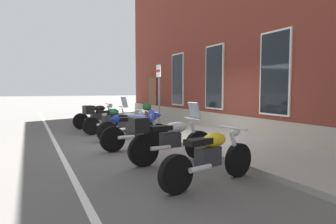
% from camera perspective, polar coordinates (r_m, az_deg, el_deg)
% --- Properties ---
extents(ground_plane, '(140.00, 140.00, 0.00)m').
position_cam_1_polar(ground_plane, '(9.46, -0.11, -5.58)').
color(ground_plane, '#565451').
extents(sidewalk, '(28.47, 2.80, 0.12)m').
position_cam_1_polar(sidewalk, '(10.11, 7.14, -4.63)').
color(sidewalk, gray).
rests_on(sidewalk, ground_plane).
extents(lane_stripe, '(28.47, 0.12, 0.01)m').
position_cam_1_polar(lane_stripe, '(8.65, -19.89, -6.76)').
color(lane_stripe, silver).
rests_on(lane_stripe, ground_plane).
extents(brick_pub_facade, '(22.47, 6.00, 8.11)m').
position_cam_1_polar(brick_pub_facade, '(13.07, 24.28, 14.61)').
color(brick_pub_facade, maroon).
rests_on(brick_pub_facade, ground_plane).
extents(motorcycle_black_naked, '(0.68, 2.05, 1.01)m').
position_cam_1_polar(motorcycle_black_naked, '(13.04, -13.11, -0.78)').
color(motorcycle_black_naked, black).
rests_on(motorcycle_black_naked, ground_plane).
extents(motorcycle_green_touring, '(0.79, 2.06, 1.34)m').
position_cam_1_polar(motorcycle_green_touring, '(11.30, -11.39, -1.20)').
color(motorcycle_green_touring, black).
rests_on(motorcycle_green_touring, ground_plane).
extents(motorcycle_grey_naked, '(0.82, 2.05, 0.95)m').
position_cam_1_polar(motorcycle_grey_naked, '(9.84, -7.69, -2.43)').
color(motorcycle_grey_naked, black).
rests_on(motorcycle_grey_naked, ground_plane).
extents(motorcycle_blue_sport, '(0.62, 2.03, 1.07)m').
position_cam_1_polar(motorcycle_blue_sport, '(8.24, -5.56, -3.00)').
color(motorcycle_blue_sport, black).
rests_on(motorcycle_blue_sport, ground_plane).
extents(motorcycle_silver_touring, '(0.62, 2.06, 1.33)m').
position_cam_1_polar(motorcycle_silver_touring, '(6.62, 0.02, -4.99)').
color(motorcycle_silver_touring, black).
rests_on(motorcycle_silver_touring, ground_plane).
extents(motorcycle_yellow_naked, '(0.76, 2.11, 0.95)m').
position_cam_1_polar(motorcycle_yellow_naked, '(5.24, 8.12, -8.38)').
color(motorcycle_yellow_naked, black).
rests_on(motorcycle_yellow_naked, ground_plane).
extents(parking_sign, '(0.36, 0.07, 2.42)m').
position_cam_1_polar(parking_sign, '(11.00, -1.73, 4.61)').
color(parking_sign, '#4C4C51').
rests_on(parking_sign, sidewalk).
extents(barrel_planter, '(0.58, 0.58, 0.90)m').
position_cam_1_polar(barrel_planter, '(13.73, -4.00, -0.36)').
color(barrel_planter, brown).
rests_on(barrel_planter, sidewalk).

